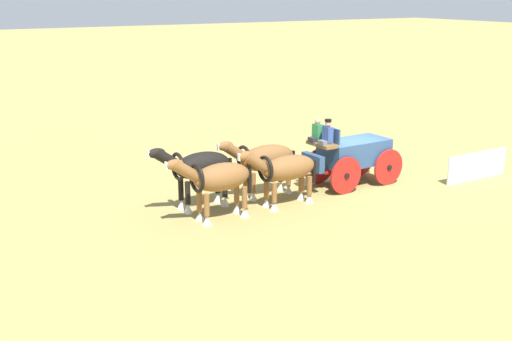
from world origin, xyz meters
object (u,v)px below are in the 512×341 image
Objects in this scene: draft_horse_rear_off at (264,160)px; draft_horse_lead_near at (218,179)px; draft_horse_lead_off at (199,168)px; show_wagon at (351,154)px; draft_horse_rear_near at (285,170)px.

draft_horse_rear_off is 2.91m from draft_horse_lead_near.
draft_horse_lead_off reaches higher than draft_horse_rear_off.
show_wagon is at bearing 175.81° from draft_horse_lead_off.
show_wagon reaches higher than draft_horse_rear_off.
show_wagon is 1.84× the size of draft_horse_lead_off.
show_wagon is at bearing -167.50° from draft_horse_rear_near.
draft_horse_lead_off is at bearing -88.24° from draft_horse_lead_near.
draft_horse_lead_off is at bearing -24.74° from draft_horse_rear_near.
draft_horse_lead_near is at bearing 91.76° from draft_horse_lead_off.
draft_horse_lead_off reaches higher than draft_horse_lead_near.
draft_horse_rear_off reaches higher than draft_horse_rear_near.
draft_horse_rear_off is at bearing -8.70° from show_wagon.
draft_horse_rear_near is at bearing 12.50° from show_wagon.
draft_horse_rear_off is (0.03, -1.30, 0.06)m from draft_horse_rear_near.
show_wagon is 1.76× the size of draft_horse_rear_off.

